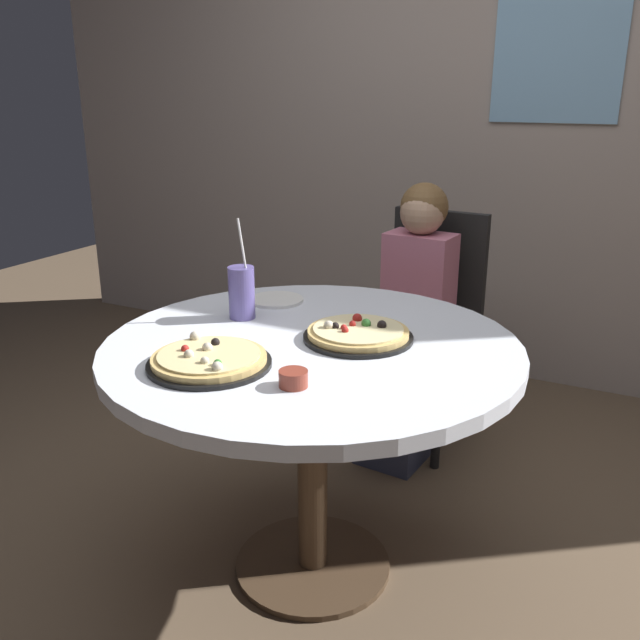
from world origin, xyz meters
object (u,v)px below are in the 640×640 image
object	(u,v)px
soda_cup	(242,292)
sauce_bowl	(293,379)
dining_table	(312,376)
plate_small	(276,300)
pizza_veggie	(358,334)
pizza_cheese	(209,360)
chair_wooden	(428,315)
diner_child	(409,339)

from	to	relation	value
soda_cup	sauce_bowl	bearing A→B (deg)	-44.19
dining_table	plate_small	world-z (taller)	plate_small
pizza_veggie	pizza_cheese	xyz separation A→B (m)	(-0.26, -0.35, -0.00)
chair_wooden	soda_cup	distance (m)	1.02
dining_table	diner_child	distance (m)	0.85
chair_wooden	plate_small	bearing A→B (deg)	-111.77
dining_table	chair_wooden	bearing A→B (deg)	89.56
dining_table	pizza_cheese	size ratio (longest dim) A/B	3.67
chair_wooden	pizza_veggie	size ratio (longest dim) A/B	3.07
chair_wooden	sauce_bowl	xyz separation A→B (m)	(0.09, -1.30, 0.24)
pizza_cheese	diner_child	bearing A→B (deg)	82.45
pizza_veggie	plate_small	size ratio (longest dim) A/B	1.72
diner_child	pizza_cheese	bearing A→B (deg)	-97.55
chair_wooden	pizza_veggie	bearing A→B (deg)	-84.13
chair_wooden	plate_small	world-z (taller)	chair_wooden
soda_cup	plate_small	size ratio (longest dim) A/B	1.71
diner_child	sauce_bowl	distance (m)	1.16
chair_wooden	pizza_veggie	distance (m)	0.97
sauce_bowl	pizza_veggie	bearing A→B (deg)	89.05
pizza_veggie	sauce_bowl	xyz separation A→B (m)	(-0.01, -0.36, 0.00)
diner_child	plate_small	xyz separation A→B (m)	(-0.28, -0.55, 0.27)
dining_table	pizza_veggie	xyz separation A→B (m)	(0.10, 0.08, 0.12)
pizza_veggie	soda_cup	distance (m)	0.40
dining_table	plate_small	size ratio (longest dim) A/B	6.47
pizza_veggie	diner_child	bearing A→B (deg)	98.34
chair_wooden	soda_cup	bearing A→B (deg)	-107.85
pizza_veggie	soda_cup	world-z (taller)	soda_cup
sauce_bowl	soda_cup	bearing A→B (deg)	135.81
dining_table	pizza_cheese	distance (m)	0.33
pizza_cheese	sauce_bowl	distance (m)	0.25
diner_child	pizza_cheese	world-z (taller)	diner_child
dining_table	pizza_cheese	bearing A→B (deg)	-119.57
sauce_bowl	plate_small	xyz separation A→B (m)	(-0.38, 0.57, -0.02)
pizza_veggie	dining_table	bearing A→B (deg)	-142.78
soda_cup	sauce_bowl	distance (m)	0.54
chair_wooden	pizza_cheese	bearing A→B (deg)	-97.13
pizza_veggie	chair_wooden	bearing A→B (deg)	95.87
diner_child	sauce_bowl	world-z (taller)	diner_child
diner_child	soda_cup	world-z (taller)	diner_child
dining_table	diner_child	bearing A→B (deg)	90.45
chair_wooden	soda_cup	size ratio (longest dim) A/B	3.09
chair_wooden	soda_cup	world-z (taller)	soda_cup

